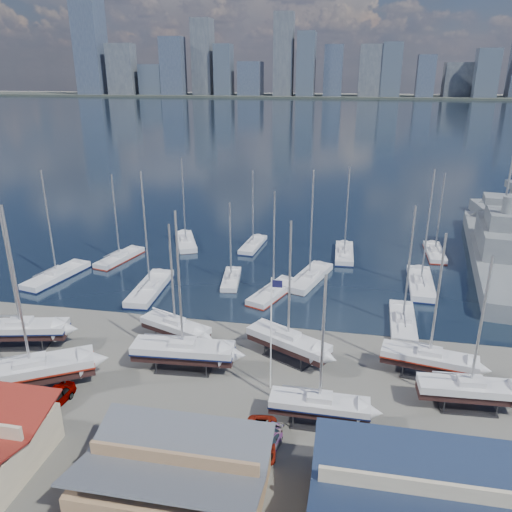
% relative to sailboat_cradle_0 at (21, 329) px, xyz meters
% --- Properties ---
extents(ground, '(1400.00, 1400.00, 0.00)m').
position_rel_sailboat_cradle_0_xyz_m(ground, '(22.93, -0.63, -2.05)').
color(ground, '#605E59').
rests_on(ground, ground).
extents(water, '(1400.00, 600.00, 0.40)m').
position_rel_sailboat_cradle_0_xyz_m(water, '(22.93, 309.37, -2.20)').
color(water, '#192E3B').
rests_on(water, ground).
extents(far_shore, '(1400.00, 80.00, 2.20)m').
position_rel_sailboat_cradle_0_xyz_m(far_shore, '(22.93, 569.37, -0.95)').
color(far_shore, '#2D332D').
rests_on(far_shore, ground).
extents(skyline, '(639.14, 43.80, 107.69)m').
position_rel_sailboat_cradle_0_xyz_m(skyline, '(15.10, 563.13, 37.04)').
color(skyline, '#475166').
rests_on(skyline, far_shore).
extents(shed_grey, '(12.60, 8.40, 4.17)m').
position_rel_sailboat_cradle_0_xyz_m(shed_grey, '(22.93, -16.63, 0.10)').
color(shed_grey, '#8C6B4C').
rests_on(shed_grey, ground).
extents(shed_blue, '(13.65, 9.45, 4.71)m').
position_rel_sailboat_cradle_0_xyz_m(shed_blue, '(38.93, -16.63, 0.37)').
color(shed_blue, '#BFB293').
rests_on(shed_blue, ground).
extents(sailboat_cradle_0, '(10.01, 4.71, 15.63)m').
position_rel_sailboat_cradle_0_xyz_m(sailboat_cradle_0, '(0.00, 0.00, 0.00)').
color(sailboat_cradle_0, '#2D2D33').
rests_on(sailboat_cradle_0, ground).
extents(sailboat_cradle_1, '(11.07, 8.28, 17.70)m').
position_rel_sailboat_cradle_0_xyz_m(sailboat_cradle_1, '(5.87, -7.01, 0.11)').
color(sailboat_cradle_1, '#2D2D33').
rests_on(sailboat_cradle_1, ground).
extents(sailboat_cradle_2, '(8.41, 5.06, 13.49)m').
position_rel_sailboat_cradle_0_xyz_m(sailboat_cradle_2, '(15.85, 3.73, -0.10)').
color(sailboat_cradle_2, '#2D2D33').
rests_on(sailboat_cradle_2, ground).
extents(sailboat_cradle_3, '(10.23, 3.48, 16.25)m').
position_rel_sailboat_cradle_0_xyz_m(sailboat_cradle_3, '(18.36, -1.05, 0.03)').
color(sailboat_cradle_3, '#2D2D33').
rests_on(sailboat_cradle_3, ground).
extents(sailboat_cradle_4, '(9.13, 6.41, 14.78)m').
position_rel_sailboat_cradle_0_xyz_m(sailboat_cradle_4, '(28.24, 2.74, -0.04)').
color(sailboat_cradle_4, '#2D2D33').
rests_on(sailboat_cradle_4, ground).
extents(sailboat_cradle_5, '(8.31, 2.39, 13.59)m').
position_rel_sailboat_cradle_0_xyz_m(sailboat_cradle_5, '(32.05, -6.92, -0.10)').
color(sailboat_cradle_5, '#2D2D33').
rests_on(sailboat_cradle_5, ground).
extents(sailboat_cradle_6, '(9.27, 4.14, 14.59)m').
position_rel_sailboat_cradle_0_xyz_m(sailboat_cradle_6, '(41.88, 2.03, -0.05)').
color(sailboat_cradle_6, '#2D2D33').
rests_on(sailboat_cradle_6, ground).
extents(sailboat_cradle_7, '(8.78, 2.88, 14.28)m').
position_rel_sailboat_cradle_0_xyz_m(sailboat_cradle_7, '(44.68, -2.38, -0.06)').
color(sailboat_cradle_7, '#2D2D33').
rests_on(sailboat_cradle_7, ground).
extents(sailboat_moored_0, '(5.27, 11.30, 16.31)m').
position_rel_sailboat_cradle_0_xyz_m(sailboat_moored_0, '(-6.84, 17.67, -1.74)').
color(sailboat_moored_0, black).
rests_on(sailboat_moored_0, water).
extents(sailboat_moored_1, '(4.77, 9.87, 14.22)m').
position_rel_sailboat_cradle_0_xyz_m(sailboat_moored_1, '(-1.25, 26.27, -1.74)').
color(sailboat_moored_1, black).
rests_on(sailboat_moored_1, water).
extents(sailboat_moored_2, '(6.70, 10.52, 15.44)m').
position_rel_sailboat_cradle_0_xyz_m(sailboat_moored_2, '(6.48, 35.55, -1.73)').
color(sailboat_moored_2, black).
rests_on(sailboat_moored_2, water).
extents(sailboat_moored_3, '(3.70, 11.55, 17.07)m').
position_rel_sailboat_cradle_0_xyz_m(sailboat_moored_3, '(8.00, 15.82, -1.74)').
color(sailboat_moored_3, black).
rests_on(sailboat_moored_3, water).
extents(sailboat_moored_4, '(3.28, 8.16, 11.98)m').
position_rel_sailboat_cradle_0_xyz_m(sailboat_moored_4, '(17.87, 21.19, -1.72)').
color(sailboat_moored_4, black).
rests_on(sailboat_moored_4, water).
extents(sailboat_moored_5, '(3.41, 9.33, 13.65)m').
position_rel_sailboat_cradle_0_xyz_m(sailboat_moored_5, '(18.09, 36.16, -1.74)').
color(sailboat_moored_5, black).
rests_on(sailboat_moored_5, water).
extents(sailboat_moored_6, '(6.03, 10.15, 14.67)m').
position_rel_sailboat_cradle_0_xyz_m(sailboat_moored_6, '(24.38, 17.92, -1.74)').
color(sailboat_moored_6, black).
rests_on(sailboat_moored_6, water).
extents(sailboat_moored_7, '(6.14, 11.32, 16.46)m').
position_rel_sailboat_cradle_0_xyz_m(sailboat_moored_7, '(28.66, 23.61, -1.73)').
color(sailboat_moored_7, black).
rests_on(sailboat_moored_7, water).
extents(sailboat_moored_8, '(3.03, 10.12, 15.04)m').
position_rel_sailboat_cradle_0_xyz_m(sailboat_moored_8, '(33.26, 34.73, -1.74)').
color(sailboat_moored_8, black).
rests_on(sailboat_moored_8, water).
extents(sailboat_moored_9, '(3.15, 10.04, 15.02)m').
position_rel_sailboat_cradle_0_xyz_m(sailboat_moored_9, '(40.45, 12.36, -1.73)').
color(sailboat_moored_9, black).
rests_on(sailboat_moored_9, water).
extents(sailboat_moored_10, '(3.67, 11.49, 16.99)m').
position_rel_sailboat_cradle_0_xyz_m(sailboat_moored_10, '(43.82, 24.22, -1.74)').
color(sailboat_moored_10, black).
rests_on(sailboat_moored_10, water).
extents(sailboat_moored_11, '(2.68, 9.36, 13.97)m').
position_rel_sailboat_cradle_0_xyz_m(sailboat_moored_11, '(47.59, 37.98, -1.74)').
color(sailboat_moored_11, black).
rests_on(sailboat_moored_11, water).
extents(naval_ship_east, '(12.85, 44.32, 17.94)m').
position_rel_sailboat_cradle_0_xyz_m(naval_ship_east, '(56.32, 36.42, -0.39)').
color(naval_ship_east, slate).
rests_on(naval_ship_east, water).
extents(car_a, '(2.28, 4.71, 1.55)m').
position_rel_sailboat_cradle_0_xyz_m(car_a, '(8.92, -8.72, -1.28)').
color(car_a, gray).
rests_on(car_a, ground).
extents(car_b, '(4.14, 1.56, 1.35)m').
position_rel_sailboat_cradle_0_xyz_m(car_b, '(21.43, -11.39, -1.38)').
color(car_b, gray).
rests_on(car_b, ground).
extents(car_c, '(3.08, 5.59, 1.48)m').
position_rel_sailboat_cradle_0_xyz_m(car_c, '(27.76, -10.44, -1.31)').
color(car_c, gray).
rests_on(car_c, ground).
extents(car_d, '(2.68, 4.68, 1.28)m').
position_rel_sailboat_cradle_0_xyz_m(car_d, '(28.23, -10.92, -1.41)').
color(car_d, gray).
rests_on(car_d, ground).
extents(flagpole, '(0.99, 0.12, 11.19)m').
position_rel_sailboat_cradle_0_xyz_m(flagpole, '(27.36, -2.58, 4.34)').
color(flagpole, white).
rests_on(flagpole, ground).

